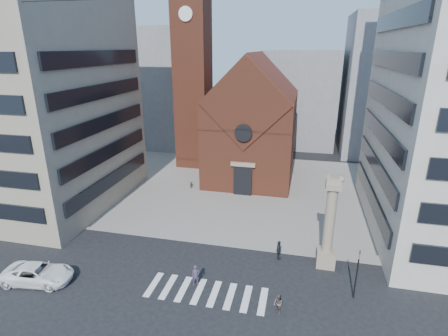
{
  "coord_description": "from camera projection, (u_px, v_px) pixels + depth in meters",
  "views": [
    {
      "loc": [
        7.08,
        -25.28,
        18.72
      ],
      "look_at": [
        -0.5,
        8.0,
        6.78
      ],
      "focal_mm": 28.0,
      "sensor_mm": 36.0,
      "label": 1
    }
  ],
  "objects": [
    {
      "name": "white_car",
      "position": [
        38.0,
        274.0,
        29.09
      ],
      "size": [
        6.01,
        3.37,
        1.59
      ],
      "primitive_type": "imported",
      "rotation": [
        0.0,
        0.0,
        1.7
      ],
      "color": "white",
      "rests_on": "ground"
    },
    {
      "name": "bg_block_mid",
      "position": [
        298.0,
        99.0,
        68.11
      ],
      "size": [
        14.0,
        12.0,
        18.0
      ],
      "primitive_type": "cube",
      "color": "gray",
      "rests_on": "ground"
    },
    {
      "name": "zebra_crossing",
      "position": [
        206.0,
        292.0,
        28.05
      ],
      "size": [
        10.2,
        3.2,
        0.01
      ],
      "primitive_type": null,
      "color": "white",
      "rests_on": "ground"
    },
    {
      "name": "traffic_light",
      "position": [
        357.0,
        273.0,
        26.73
      ],
      "size": [
        0.13,
        0.16,
        4.3
      ],
      "color": "black",
      "rests_on": "ground"
    },
    {
      "name": "scooter_0",
      "position": [
        191.0,
        184.0,
        48.88
      ],
      "size": [
        0.87,
        1.61,
        0.8
      ],
      "primitive_type": "imported",
      "rotation": [
        0.0,
        0.0,
        0.24
      ],
      "color": "black",
      "rests_on": "piazza"
    },
    {
      "name": "pedestrian_2",
      "position": [
        279.0,
        250.0,
        32.16
      ],
      "size": [
        0.46,
        1.1,
        1.88
      ],
      "primitive_type": "imported",
      "rotation": [
        0.0,
        0.0,
        1.57
      ],
      "color": "#222329",
      "rests_on": "ground"
    },
    {
      "name": "scooter_3",
      "position": [
        224.0,
        187.0,
        47.87
      ],
      "size": [
        0.75,
        1.53,
        0.89
      ],
      "primitive_type": "imported",
      "rotation": [
        0.0,
        0.0,
        0.24
      ],
      "color": "black",
      "rests_on": "piazza"
    },
    {
      "name": "scooter_4",
      "position": [
        236.0,
        188.0,
        47.55
      ],
      "size": [
        0.87,
        1.61,
        0.8
      ],
      "primitive_type": "imported",
      "rotation": [
        0.0,
        0.0,
        0.24
      ],
      "color": "black",
      "rests_on": "piazza"
    },
    {
      "name": "pedestrian_1",
      "position": [
        278.0,
        304.0,
        25.68
      ],
      "size": [
        0.93,
        0.96,
        1.56
      ],
      "primitive_type": "imported",
      "rotation": [
        0.0,
        0.0,
        -0.9
      ],
      "color": "#584A46",
      "rests_on": "ground"
    },
    {
      "name": "bg_block_right",
      "position": [
        392.0,
        87.0,
        61.01
      ],
      "size": [
        16.0,
        14.0,
        24.0
      ],
      "primitive_type": "cube",
      "color": "gray",
      "rests_on": "ground"
    },
    {
      "name": "campanile",
      "position": [
        193.0,
        67.0,
        53.6
      ],
      "size": [
        5.5,
        5.5,
        31.2
      ],
      "color": "brown",
      "rests_on": "ground"
    },
    {
      "name": "ground",
      "position": [
        210.0,
        270.0,
        30.93
      ],
      "size": [
        120.0,
        120.0,
        0.0
      ],
      "primitive_type": "plane",
      "color": "black",
      "rests_on": "ground"
    },
    {
      "name": "church",
      "position": [
        253.0,
        123.0,
        51.33
      ],
      "size": [
        12.0,
        16.65,
        18.0
      ],
      "color": "brown",
      "rests_on": "ground"
    },
    {
      "name": "scooter_2",
      "position": [
        213.0,
        186.0,
        48.22
      ],
      "size": [
        0.87,
        1.61,
        0.8
      ],
      "primitive_type": "imported",
      "rotation": [
        0.0,
        0.0,
        0.24
      ],
      "color": "black",
      "rests_on": "piazza"
    },
    {
      "name": "lion_column",
      "position": [
        329.0,
        231.0,
        30.45
      ],
      "size": [
        1.63,
        1.6,
        8.68
      ],
      "color": "gray",
      "rests_on": "ground"
    },
    {
      "name": "piazza",
      "position": [
        245.0,
        189.0,
        48.41
      ],
      "size": [
        46.0,
        30.0,
        0.05
      ],
      "primitive_type": "cube",
      "color": "gray",
      "rests_on": "ground"
    },
    {
      "name": "scooter_5",
      "position": [
        247.0,
        189.0,
        47.2
      ],
      "size": [
        0.75,
        1.53,
        0.89
      ],
      "primitive_type": "imported",
      "rotation": [
        0.0,
        0.0,
        0.24
      ],
      "color": "black",
      "rests_on": "piazza"
    },
    {
      "name": "scooter_6",
      "position": [
        259.0,
        190.0,
        46.88
      ],
      "size": [
        0.87,
        1.61,
        0.8
      ],
      "primitive_type": "imported",
      "rotation": [
        0.0,
        0.0,
        0.24
      ],
      "color": "black",
      "rests_on": "piazza"
    },
    {
      "name": "scooter_1",
      "position": [
        202.0,
        185.0,
        48.53
      ],
      "size": [
        0.75,
        1.53,
        0.89
      ],
      "primitive_type": "imported",
      "rotation": [
        0.0,
        0.0,
        0.24
      ],
      "color": "black",
      "rests_on": "piazza"
    },
    {
      "name": "building_left",
      "position": [
        32.0,
        98.0,
        40.87
      ],
      "size": [
        18.0,
        20.0,
        26.0
      ],
      "primitive_type": "cube",
      "color": "gray",
      "rests_on": "ground"
    },
    {
      "name": "pedestrian_0",
      "position": [
        196.0,
        275.0,
        28.65
      ],
      "size": [
        0.78,
        0.64,
        1.84
      ],
      "primitive_type": "imported",
      "rotation": [
        0.0,
        0.0,
        0.33
      ],
      "color": "#3D3347",
      "rests_on": "ground"
    },
    {
      "name": "bg_block_left",
      "position": [
        163.0,
        88.0,
        68.3
      ],
      "size": [
        16.0,
        14.0,
        22.0
      ],
      "primitive_type": "cube",
      "color": "gray",
      "rests_on": "ground"
    }
  ]
}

